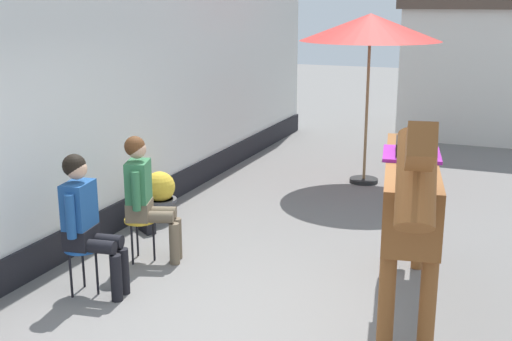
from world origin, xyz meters
TOP-DOWN VIEW (x-y plane):
  - ground_plane at (0.00, 3.00)m, footprint 40.00×40.00m
  - pub_facade_wall at (-2.55, 1.50)m, footprint 0.34×14.00m
  - distant_cottage at (1.40, 9.47)m, footprint 3.40×2.60m
  - seated_visitor_near at (-1.62, -0.07)m, footprint 0.61×0.49m
  - seated_visitor_far at (-1.55, 0.86)m, footprint 0.61×0.49m
  - saddled_horse_center at (1.26, 0.66)m, footprint 0.82×2.97m
  - flower_planter_far at (-2.11, 2.12)m, footprint 0.43×0.43m
  - cafe_parasol at (-0.06, 4.87)m, footprint 2.10×2.10m
  - satchel_bag at (-2.03, 1.65)m, footprint 0.30×0.26m

SIDE VIEW (x-z plane):
  - ground_plane at x=0.00m, z-range 0.00..0.00m
  - satchel_bag at x=-2.03m, z-range 0.00..0.20m
  - flower_planter_far at x=-2.11m, z-range 0.01..0.65m
  - seated_visitor_near at x=-1.62m, z-range 0.08..1.47m
  - seated_visitor_far at x=-1.55m, z-range 0.08..1.47m
  - saddled_horse_center at x=1.26m, z-range 0.13..2.19m
  - pub_facade_wall at x=-2.55m, z-range -0.16..3.24m
  - distant_cottage at x=1.40m, z-range 0.05..3.55m
  - cafe_parasol at x=-0.06m, z-range 1.07..3.65m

